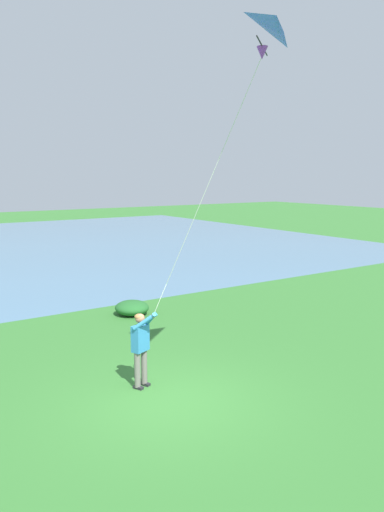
% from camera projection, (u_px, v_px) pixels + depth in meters
% --- Properties ---
extents(ground_plane, '(120.00, 120.00, 0.00)m').
position_uv_depth(ground_plane, '(169.00, 401.00, 10.78)').
color(ground_plane, '#33702D').
extents(lake_water, '(36.00, 44.00, 0.01)m').
position_uv_depth(lake_water, '(19.00, 246.00, 34.23)').
color(lake_water, teal).
rests_on(lake_water, ground).
extents(person_kite_flyer, '(0.63, 0.49, 1.83)m').
position_uv_depth(person_kite_flyer, '(141.00, 343.00, 11.33)').
color(person_kite_flyer, '#232328').
rests_on(person_kite_flyer, ground).
extents(flying_kite, '(2.83, 1.58, 5.70)m').
position_uv_depth(flying_kite, '(245.00, 41.00, 8.86)').
color(flying_kite, blue).
extents(lakeside_shrub, '(1.22, 1.16, 0.50)m').
position_uv_depth(lakeside_shrub, '(132.00, 308.00, 17.41)').
color(lakeside_shrub, '#236028').
rests_on(lakeside_shrub, ground).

